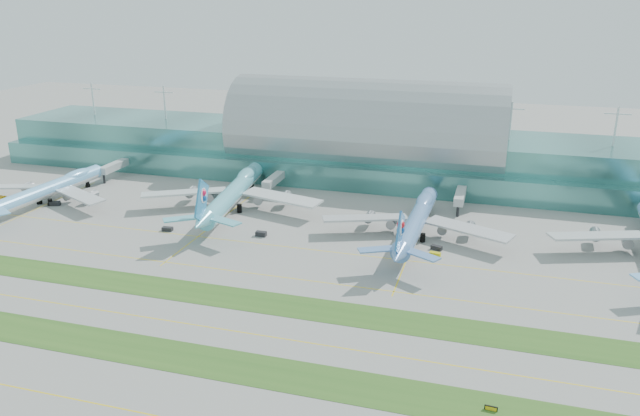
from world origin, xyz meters
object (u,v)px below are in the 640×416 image
(airliner_a, at_px, (50,188))
(airliner_b, at_px, (234,191))
(terminal, at_px, (367,145))
(taxiway_sign_east, at_px, (491,408))
(airliner_c, at_px, (417,219))

(airliner_a, distance_m, airliner_b, 73.47)
(terminal, xyz_separation_m, airliner_b, (-38.68, -57.94, -7.44))
(airliner_b, bearing_deg, terminal, 49.10)
(airliner_b, height_order, taxiway_sign_east, airliner_b)
(airliner_a, bearing_deg, airliner_c, 5.47)
(taxiway_sign_east, bearing_deg, airliner_b, 139.22)
(terminal, xyz_separation_m, airliner_c, (32.13, -67.73, -8.05))
(airliner_c, bearing_deg, airliner_a, -177.29)
(terminal, relative_size, airliner_b, 4.26)
(taxiway_sign_east, bearing_deg, airliner_c, 111.51)
(airliner_a, bearing_deg, taxiway_sign_east, -22.60)
(airliner_b, distance_m, taxiway_sign_east, 139.46)
(airliner_b, bearing_deg, airliner_a, -176.68)
(airliner_a, bearing_deg, airliner_b, 14.53)
(airliner_a, distance_m, taxiway_sign_east, 190.73)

